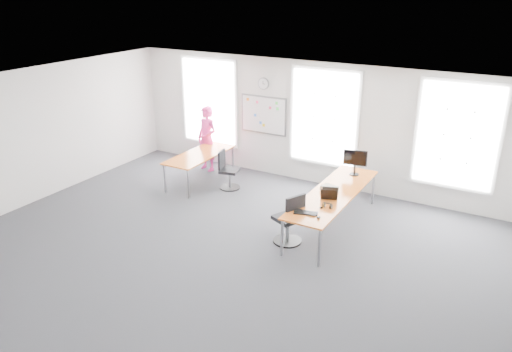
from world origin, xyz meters
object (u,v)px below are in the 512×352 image
Objects in this scene: person at (207,139)px; headphones at (327,206)px; chair_left at (227,172)px; keyboard at (306,213)px; chair_right at (290,222)px; monitor at (355,160)px; desk_left at (200,156)px; desk_right at (333,195)px.

headphones is at bearing -14.16° from person.
chair_left is 3.47m from keyboard.
chair_right is at bearing -21.09° from person.
chair_right is 1.84× the size of monitor.
desk_left is 2.17× the size of chair_left.
chair_right is 2.30m from monitor.
chair_right is at bearing -114.22° from desk_right.
chair_left reaches higher than keyboard.
keyboard reaches higher than desk_left.
desk_left is at bearing 78.16° from chair_left.
person reaches higher than headphones.
monitor is (3.02, 0.43, 0.70)m from chair_left.
keyboard is 0.77× the size of monitor.
headphones is at bearing -77.39° from desk_right.
person is 9.58× the size of headphones.
desk_left is 4.19m from headphones.
desk_left is (-3.78, 0.67, -0.04)m from desk_right.
desk_left is 1.19× the size of person.
keyboard is (0.38, -0.13, 0.33)m from chair_right.
monitor reaches higher than chair_right.
person is 4.86m from headphones.
person is (-3.68, 2.54, 0.40)m from chair_right.
chair_right is 2.38× the size of keyboard.
headphones reaches higher than keyboard.
monitor is at bearing 88.45° from desk_right.
desk_right is 3.38× the size of chair_left.
headphones is (3.94, -1.42, 0.14)m from desk_left.
chair_left reaches higher than desk_right.
desk_left is at bearing 169.29° from headphones.
chair_left reaches higher than desk_left.
chair_right reaches higher than headphones.
headphones is at bearing -98.40° from monitor.
desk_left is at bearing -92.65° from chair_right.
headphones reaches higher than desk_right.
person is (-1.15, 0.82, 0.45)m from chair_left.
chair_left is at bearing -21.89° from person.
desk_right is 3.08m from chair_left.
person is at bearing 113.29° from desk_left.
monitor is (4.17, -0.39, 0.26)m from person.
person reaches higher than chair_left.
headphones is (4.31, -2.26, -0.04)m from person.
desk_right is 1.56× the size of desk_left.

